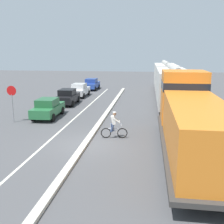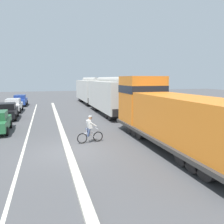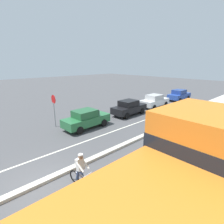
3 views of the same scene
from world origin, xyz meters
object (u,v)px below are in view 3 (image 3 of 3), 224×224
(parked_car_white, at_px, (155,101))
(parked_car_blue, at_px, (179,95))
(parked_car_green, at_px, (86,119))
(stop_sign, at_px, (54,105))
(cyclist, at_px, (81,172))
(parked_car_black, at_px, (129,107))

(parked_car_white, bearing_deg, parked_car_blue, 88.67)
(parked_car_green, relative_size, parked_car_blue, 1.01)
(stop_sign, bearing_deg, cyclist, -18.38)
(parked_car_black, height_order, cyclist, cyclist)
(parked_car_white, xyz_separation_m, stop_sign, (-2.01, -12.56, 1.21))
(parked_car_green, xyz_separation_m, cyclist, (6.19, -4.63, 0.00))
(parked_car_blue, xyz_separation_m, cyclist, (6.15, -21.61, 0.00))
(parked_car_white, height_order, stop_sign, stop_sign)
(parked_car_green, height_order, parked_car_blue, same)
(parked_car_green, relative_size, stop_sign, 1.48)
(parked_car_white, height_order, parked_car_blue, same)
(stop_sign, bearing_deg, parked_car_black, 75.00)
(parked_car_white, relative_size, cyclist, 2.46)
(parked_car_green, distance_m, parked_car_blue, 16.98)
(parked_car_blue, relative_size, cyclist, 2.46)
(parked_car_white, xyz_separation_m, parked_car_blue, (0.15, 6.29, 0.00))
(parked_car_blue, bearing_deg, stop_sign, -96.52)
(parked_car_green, distance_m, stop_sign, 3.07)
(stop_sign, bearing_deg, parked_car_blue, 83.48)
(parked_car_blue, height_order, cyclist, cyclist)
(cyclist, height_order, stop_sign, stop_sign)
(parked_car_blue, height_order, stop_sign, stop_sign)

